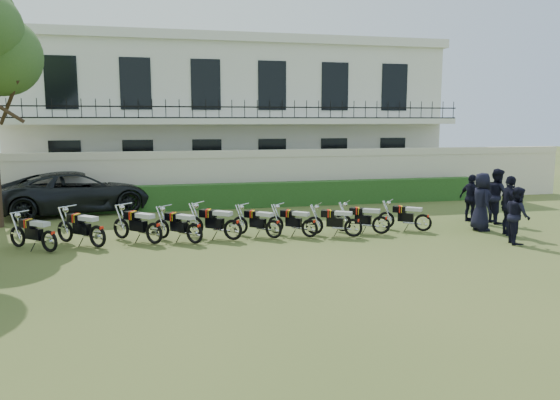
% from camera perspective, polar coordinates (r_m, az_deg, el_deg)
% --- Properties ---
extents(ground, '(100.00, 100.00, 0.00)m').
position_cam_1_polar(ground, '(15.56, 1.81, -4.85)').
color(ground, '#3D5220').
rests_on(ground, ground).
extents(perimeter_wall, '(30.00, 0.35, 2.30)m').
position_cam_1_polar(perimeter_wall, '(23.09, -3.38, 2.42)').
color(perimeter_wall, beige).
rests_on(perimeter_wall, ground).
extents(hedge, '(18.00, 0.60, 1.00)m').
position_cam_1_polar(hedge, '(22.59, -0.51, 0.59)').
color(hedge, '#1D3F16').
rests_on(hedge, ground).
extents(building, '(20.40, 9.60, 7.40)m').
position_cam_1_polar(building, '(28.85, -5.50, 8.64)').
color(building, silver).
rests_on(building, ground).
extents(motorcycle_0, '(1.48, 1.31, 1.03)m').
position_cam_1_polar(motorcycle_0, '(15.92, -22.99, -3.48)').
color(motorcycle_0, black).
rests_on(motorcycle_0, ground).
extents(motorcycle_1, '(1.50, 1.45, 1.09)m').
position_cam_1_polar(motorcycle_1, '(16.00, -18.54, -3.09)').
color(motorcycle_1, black).
rests_on(motorcycle_1, ground).
extents(motorcycle_2, '(1.47, 1.47, 1.08)m').
position_cam_1_polar(motorcycle_2, '(16.02, -13.03, -2.86)').
color(motorcycle_2, black).
rests_on(motorcycle_2, ground).
extents(motorcycle_3, '(1.39, 1.39, 1.02)m').
position_cam_1_polar(motorcycle_3, '(15.86, -8.92, -2.96)').
color(motorcycle_3, black).
rests_on(motorcycle_3, ground).
extents(motorcycle_4, '(1.61, 1.28, 1.07)m').
position_cam_1_polar(motorcycle_4, '(16.17, -4.95, -2.59)').
color(motorcycle_4, black).
rests_on(motorcycle_4, ground).
extents(motorcycle_5, '(1.35, 1.29, 0.97)m').
position_cam_1_polar(motorcycle_5, '(16.37, -0.67, -2.58)').
color(motorcycle_5, black).
rests_on(motorcycle_5, ground).
extents(motorcycle_6, '(1.33, 1.28, 0.96)m').
position_cam_1_polar(motorcycle_6, '(16.54, 3.13, -2.50)').
color(motorcycle_6, black).
rests_on(motorcycle_6, ground).
extents(motorcycle_7, '(1.56, 1.03, 0.98)m').
position_cam_1_polar(motorcycle_7, '(16.72, 7.67, -2.42)').
color(motorcycle_7, black).
rests_on(motorcycle_7, ground).
extents(motorcycle_8, '(1.54, 1.08, 0.98)m').
position_cam_1_polar(motorcycle_8, '(17.29, 10.54, -2.12)').
color(motorcycle_8, black).
rests_on(motorcycle_8, ground).
extents(motorcycle_9, '(1.43, 1.14, 0.95)m').
position_cam_1_polar(motorcycle_9, '(18.02, 14.74, -1.88)').
color(motorcycle_9, black).
rests_on(motorcycle_9, ground).
extents(suv, '(6.29, 4.15, 1.61)m').
position_cam_1_polar(suv, '(22.37, -20.38, 0.77)').
color(suv, black).
rests_on(suv, ground).
extents(officer_1, '(0.85, 0.96, 1.66)m').
position_cam_1_polar(officer_1, '(17.17, 23.58, -1.48)').
color(officer_1, black).
rests_on(officer_1, ground).
extents(officer_2, '(0.71, 1.17, 1.86)m').
position_cam_1_polar(officer_2, '(18.31, 22.85, -0.55)').
color(officer_2, black).
rests_on(officer_2, ground).
extents(officer_3, '(0.72, 0.99, 1.88)m').
position_cam_1_polar(officer_3, '(18.78, 20.29, -0.17)').
color(officer_3, black).
rests_on(officer_3, ground).
extents(officer_4, '(0.83, 1.01, 1.90)m').
position_cam_1_polar(officer_4, '(20.33, 21.74, 0.41)').
color(officer_4, black).
rests_on(officer_4, ground).
extents(officer_5, '(0.70, 1.06, 1.67)m').
position_cam_1_polar(officer_5, '(20.29, 19.37, 0.18)').
color(officer_5, black).
rests_on(officer_5, ground).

